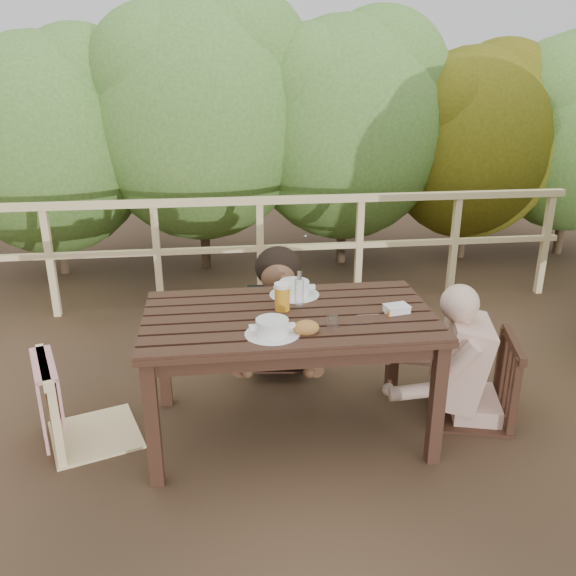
{
  "coord_description": "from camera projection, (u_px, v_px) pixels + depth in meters",
  "views": [
    {
      "loc": [
        -0.39,
        -3.03,
        2.07
      ],
      "look_at": [
        0.0,
        0.05,
        0.9
      ],
      "focal_mm": 36.95,
      "sensor_mm": 36.0,
      "label": 1
    }
  ],
  "objects": [
    {
      "name": "ground",
      "position": [
        289.0,
        430.0,
        3.59
      ],
      "size": [
        60.0,
        60.0,
        0.0
      ],
      "primitive_type": "plane",
      "color": "#4B3422",
      "rests_on": "ground"
    },
    {
      "name": "table",
      "position": [
        289.0,
        375.0,
        3.46
      ],
      "size": [
        1.62,
        0.91,
        0.75
      ],
      "primitive_type": "cube",
      "color": "black",
      "rests_on": "ground"
    },
    {
      "name": "chair_left",
      "position": [
        85.0,
        359.0,
        3.35
      ],
      "size": [
        0.65,
        0.65,
        1.02
      ],
      "primitive_type": "cube",
      "rotation": [
        0.0,
        0.0,
        1.9
      ],
      "color": "beige",
      "rests_on": "ground"
    },
    {
      "name": "chair_far",
      "position": [
        279.0,
        309.0,
        4.28
      ],
      "size": [
        0.46,
        0.46,
        0.83
      ],
      "primitive_type": "cube",
      "rotation": [
        0.0,
        0.0,
        -0.12
      ],
      "color": "black",
      "rests_on": "ground"
    },
    {
      "name": "chair_right",
      "position": [
        477.0,
        342.0,
        3.58
      ],
      "size": [
        0.61,
        0.61,
        1.0
      ],
      "primitive_type": "cube",
      "rotation": [
        0.0,
        0.0,
        -1.83
      ],
      "color": "black",
      "rests_on": "ground"
    },
    {
      "name": "woman",
      "position": [
        278.0,
        270.0,
        4.2
      ],
      "size": [
        0.65,
        0.77,
        1.42
      ],
      "primitive_type": null,
      "rotation": [
        0.0,
        0.0,
        3.02
      ],
      "color": "black",
      "rests_on": "ground"
    },
    {
      "name": "diner_right",
      "position": [
        486.0,
        310.0,
        3.52
      ],
      "size": [
        0.83,
        0.73,
        1.41
      ],
      "primitive_type": null,
      "rotation": [
        0.0,
        0.0,
        1.31
      ],
      "color": "#CD9E8C",
      "rests_on": "ground"
    },
    {
      "name": "railing",
      "position": [
        260.0,
        253.0,
        5.27
      ],
      "size": [
        5.6,
        0.1,
        1.01
      ],
      "primitive_type": "cube",
      "color": "beige",
      "rests_on": "ground"
    },
    {
      "name": "hedge_row",
      "position": [
        288.0,
        84.0,
        5.94
      ],
      "size": [
        6.6,
        1.6,
        3.8
      ],
      "primitive_type": null,
      "color": "#476E2C",
      "rests_on": "ground"
    },
    {
      "name": "soup_near",
      "position": [
        272.0,
        328.0,
        3.06
      ],
      "size": [
        0.29,
        0.29,
        0.1
      ],
      "primitive_type": "cylinder",
      "color": "white",
      "rests_on": "table"
    },
    {
      "name": "soup_far",
      "position": [
        294.0,
        289.0,
        3.58
      ],
      "size": [
        0.3,
        0.3,
        0.1
      ],
      "primitive_type": "cylinder",
      "color": "silver",
      "rests_on": "table"
    },
    {
      "name": "bread_roll",
      "position": [
        306.0,
        328.0,
        3.08
      ],
      "size": [
        0.14,
        0.1,
        0.08
      ],
      "primitive_type": "ellipsoid",
      "color": "#975F32",
      "rests_on": "table"
    },
    {
      "name": "beer_glass",
      "position": [
        282.0,
        298.0,
        3.35
      ],
      "size": [
        0.09,
        0.09,
        0.17
      ],
      "primitive_type": "cylinder",
      "color": "gold",
      "rests_on": "table"
    },
    {
      "name": "bottle",
      "position": [
        299.0,
        291.0,
        3.37
      ],
      "size": [
        0.06,
        0.06,
        0.23
      ],
      "primitive_type": "cylinder",
      "color": "white",
      "rests_on": "table"
    },
    {
      "name": "tumbler",
      "position": [
        333.0,
        324.0,
        3.12
      ],
      "size": [
        0.07,
        0.07,
        0.08
      ],
      "primitive_type": "cylinder",
      "color": "silver",
      "rests_on": "table"
    },
    {
      "name": "butter_tub",
      "position": [
        397.0,
        310.0,
        3.33
      ],
      "size": [
        0.15,
        0.12,
        0.06
      ],
      "primitive_type": "cube",
      "rotation": [
        0.0,
        0.0,
        0.19
      ],
      "color": "white",
      "rests_on": "table"
    }
  ]
}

